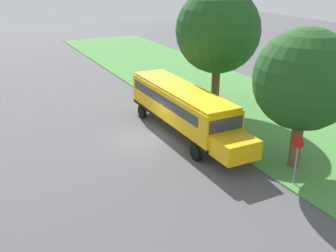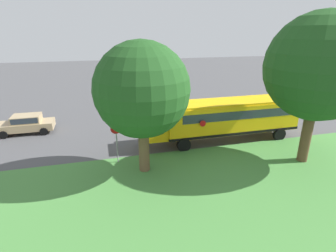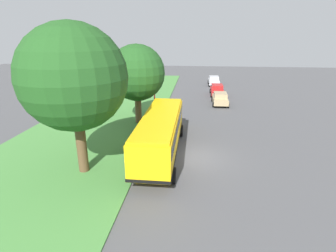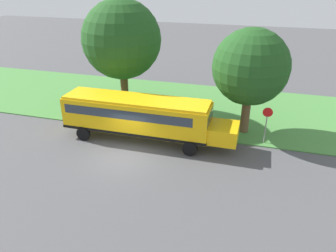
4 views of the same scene
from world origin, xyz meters
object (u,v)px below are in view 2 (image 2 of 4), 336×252
object	(u,v)px
car_tan_nearest	(26,123)
stop_sign	(117,139)
school_bus	(227,116)
oak_tree_beside_bus	(322,68)
oak_tree_roadside_mid	(139,89)

from	to	relation	value
car_tan_nearest	stop_sign	world-z (taller)	stop_sign
school_bus	car_tan_nearest	size ratio (longest dim) A/B	2.82
school_bus	stop_sign	xyz separation A→B (m)	(-1.84, 8.60, -0.19)
car_tan_nearest	oak_tree_beside_bus	distance (m)	22.09
school_bus	oak_tree_roadside_mid	distance (m)	8.53
school_bus	car_tan_nearest	distance (m)	16.57
school_bus	oak_tree_beside_bus	world-z (taller)	oak_tree_beside_bus
oak_tree_roadside_mid	stop_sign	size ratio (longest dim) A/B	2.84
school_bus	stop_sign	world-z (taller)	school_bus
oak_tree_beside_bus	oak_tree_roadside_mid	distance (m)	10.63
school_bus	oak_tree_beside_bus	xyz separation A→B (m)	(-4.84, -3.20, 4.19)
car_tan_nearest	oak_tree_beside_bus	size ratio (longest dim) A/B	0.47
oak_tree_beside_bus	oak_tree_roadside_mid	bearing A→B (deg)	80.89
oak_tree_beside_bus	stop_sign	size ratio (longest dim) A/B	3.41
school_bus	car_tan_nearest	world-z (taller)	school_bus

